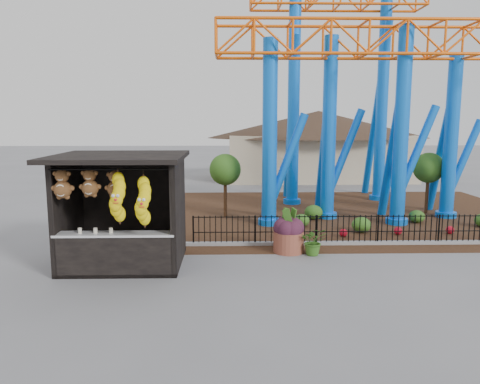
{
  "coord_description": "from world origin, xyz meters",
  "views": [
    {
      "loc": [
        -0.04,
        -11.7,
        4.07
      ],
      "look_at": [
        0.27,
        1.5,
        2.0
      ],
      "focal_mm": 35.0,
      "sensor_mm": 36.0,
      "label": 1
    }
  ],
  "objects_px": {
    "potted_plant": "(314,241)",
    "terracotta_planter": "(289,242)",
    "prize_booth": "(121,213)",
    "roller_coaster": "(352,61)"
  },
  "relations": [
    {
      "from": "potted_plant",
      "to": "prize_booth",
      "type": "bearing_deg",
      "value": -169.46
    },
    {
      "from": "terracotta_planter",
      "to": "roller_coaster",
      "type": "bearing_deg",
      "value": 60.95
    },
    {
      "from": "prize_booth",
      "to": "potted_plant",
      "type": "xyz_separation_m",
      "value": [
        5.51,
        1.0,
        -1.1
      ]
    },
    {
      "from": "prize_booth",
      "to": "terracotta_planter",
      "type": "xyz_separation_m",
      "value": [
        4.79,
        1.32,
        -1.2
      ]
    },
    {
      "from": "terracotta_planter",
      "to": "potted_plant",
      "type": "relative_size",
      "value": 1.1
    },
    {
      "from": "roller_coaster",
      "to": "terracotta_planter",
      "type": "xyz_separation_m",
      "value": [
        -3.33,
        -6.0,
        -6.12
      ]
    },
    {
      "from": "terracotta_planter",
      "to": "potted_plant",
      "type": "bearing_deg",
      "value": -24.12
    },
    {
      "from": "potted_plant",
      "to": "terracotta_planter",
      "type": "bearing_deg",
      "value": 156.18
    },
    {
      "from": "prize_booth",
      "to": "potted_plant",
      "type": "bearing_deg",
      "value": 10.24
    },
    {
      "from": "roller_coaster",
      "to": "potted_plant",
      "type": "bearing_deg",
      "value": -112.49
    }
  ]
}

